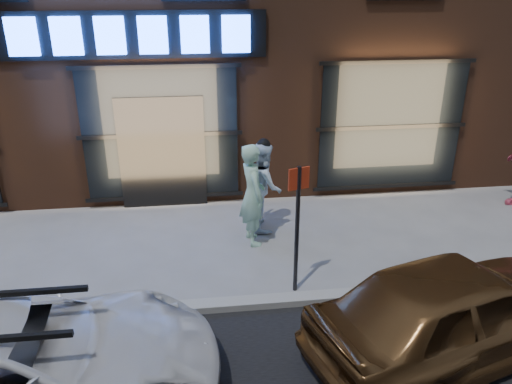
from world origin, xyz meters
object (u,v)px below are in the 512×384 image
(man_cap, at_px, (263,186))
(gold_sedan, at_px, (458,309))
(white_suv, at_px, (15,365))
(sign_post, at_px, (297,218))
(man_bowtie, at_px, (252,195))

(man_cap, distance_m, gold_sedan, 4.44)
(man_cap, xyz_separation_m, gold_sedan, (1.97, -3.97, -0.19))
(white_suv, bearing_deg, sign_post, -64.72)
(man_bowtie, xyz_separation_m, gold_sedan, (2.25, -3.38, -0.27))
(sign_post, bearing_deg, white_suv, -167.83)
(man_bowtie, bearing_deg, sign_post, -175.31)
(man_bowtie, distance_m, man_cap, 0.66)
(man_cap, distance_m, white_suv, 5.43)
(white_suv, distance_m, sign_post, 4.13)
(white_suv, relative_size, gold_sedan, 1.12)
(man_cap, height_order, white_suv, man_cap)
(man_bowtie, relative_size, gold_sedan, 0.47)
(man_bowtie, relative_size, white_suv, 0.42)
(man_cap, height_order, sign_post, sign_post)
(man_bowtie, height_order, white_suv, man_bowtie)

